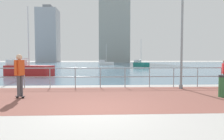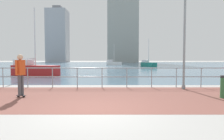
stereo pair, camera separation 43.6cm
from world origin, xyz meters
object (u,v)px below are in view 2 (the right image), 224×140
(lamppost, at_px, (187,30))
(sailboat_blue, at_px, (34,69))
(sailboat_ivory, at_px, (148,64))
(sailboat_white, at_px, (113,63))
(skateboarder, at_px, (20,71))

(lamppost, distance_m, sailboat_blue, 14.67)
(lamppost, relative_size, sailboat_ivory, 1.00)
(lamppost, height_order, sailboat_blue, sailboat_blue)
(sailboat_white, bearing_deg, sailboat_ivory, -53.50)
(sailboat_white, xyz_separation_m, sailboat_ivory, (6.96, -9.41, 0.04))
(sailboat_blue, distance_m, sailboat_ivory, 26.31)
(lamppost, xyz_separation_m, skateboarder, (-7.77, -2.25, -2.01))
(skateboarder, bearing_deg, sailboat_white, 84.32)
(lamppost, relative_size, sailboat_blue, 0.87)
(lamppost, height_order, sailboat_ivory, sailboat_ivory)
(skateboarder, bearing_deg, sailboat_ivory, 71.21)
(sailboat_ivory, bearing_deg, lamppost, -96.33)
(lamppost, bearing_deg, sailboat_white, 95.11)
(lamppost, height_order, skateboarder, lamppost)
(sailboat_white, distance_m, sailboat_blue, 32.12)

